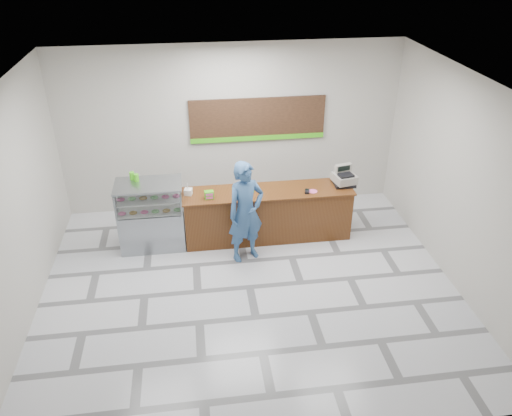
{
  "coord_description": "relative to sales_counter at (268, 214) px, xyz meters",
  "views": [
    {
      "loc": [
        -0.82,
        -6.72,
        5.45
      ],
      "look_at": [
        0.23,
        0.9,
        1.04
      ],
      "focal_mm": 35.0,
      "sensor_mm": 36.0,
      "label": 1
    }
  ],
  "objects": [
    {
      "name": "straw_cup",
      "position": [
        -1.5,
        0.07,
        0.58
      ],
      "size": [
        0.08,
        0.08,
        0.12
      ],
      "primitive_type": "cylinder",
      "color": "silver",
      "rests_on": "sales_counter"
    },
    {
      "name": "menu_board",
      "position": [
        -0.0,
        1.41,
        1.42
      ],
      "size": [
        2.8,
        0.06,
        0.9
      ],
      "color": "black",
      "rests_on": "back_wall"
    },
    {
      "name": "donut_decal",
      "position": [
        0.84,
        -0.15,
        0.52
      ],
      "size": [
        0.17,
        0.17,
        0.0
      ],
      "primitive_type": "cylinder",
      "color": "#F358A2",
      "rests_on": "sales_counter"
    },
    {
      "name": "customer",
      "position": [
        -0.5,
        -0.64,
        0.45
      ],
      "size": [
        0.82,
        0.69,
        1.93
      ],
      "primitive_type": "imported",
      "rotation": [
        0.0,
        0.0,
        0.38
      ],
      "color": "#325888",
      "rests_on": "floor"
    },
    {
      "name": "promo_box",
      "position": [
        -1.12,
        -0.16,
        0.59
      ],
      "size": [
        0.17,
        0.12,
        0.15
      ],
      "primitive_type": "cube",
      "rotation": [
        0.0,
        0.0,
        0.06
      ],
      "color": "#44C218",
      "rests_on": "sales_counter"
    },
    {
      "name": "sales_counter",
      "position": [
        0.0,
        0.0,
        0.0
      ],
      "size": [
        3.26,
        0.76,
        1.03
      ],
      "color": "#5B3013",
      "rests_on": "floor"
    },
    {
      "name": "green_cup_left",
      "position": [
        -2.51,
        0.23,
        0.88
      ],
      "size": [
        0.09,
        0.09,
        0.14
      ],
      "primitive_type": "cylinder",
      "color": "#44C218",
      "rests_on": "display_case"
    },
    {
      "name": "ceiling",
      "position": [
        -0.55,
        -1.55,
        2.98
      ],
      "size": [
        7.0,
        7.0,
        0.0
      ],
      "primitive_type": "plane",
      "rotation": [
        3.14,
        0.0,
        0.0
      ],
      "color": "silver",
      "rests_on": "back_wall"
    },
    {
      "name": "display_case",
      "position": [
        -2.22,
        -0.0,
        0.16
      ],
      "size": [
        1.22,
        0.72,
        1.33
      ],
      "color": "gray",
      "rests_on": "floor"
    },
    {
      "name": "back_wall",
      "position": [
        -0.55,
        1.45,
        1.23
      ],
      "size": [
        7.0,
        0.0,
        7.0
      ],
      "primitive_type": "plane",
      "rotation": [
        1.57,
        0.0,
        0.0
      ],
      "color": "#B9B5AA",
      "rests_on": "floor"
    },
    {
      "name": "serving_tray",
      "position": [
        -0.47,
        0.07,
        0.52
      ],
      "size": [
        0.42,
        0.34,
        0.02
      ],
      "rotation": [
        0.0,
        0.0,
        0.2
      ],
      "color": "#37BF16",
      "rests_on": "sales_counter"
    },
    {
      "name": "floor",
      "position": [
        -0.55,
        -1.55,
        -0.52
      ],
      "size": [
        7.0,
        7.0,
        0.0
      ],
      "primitive_type": "plane",
      "color": "silver",
      "rests_on": "ground"
    },
    {
      "name": "cash_register",
      "position": [
        1.5,
        0.07,
        0.65
      ],
      "size": [
        0.47,
        0.48,
        0.37
      ],
      "rotation": [
        0.0,
        0.0,
        0.21
      ],
      "color": "black",
      "rests_on": "sales_counter"
    },
    {
      "name": "card_terminal",
      "position": [
        0.72,
        -0.17,
        0.53
      ],
      "size": [
        0.12,
        0.17,
        0.04
      ],
      "primitive_type": "cube",
      "rotation": [
        0.0,
        0.0,
        -0.28
      ],
      "color": "black",
      "rests_on": "sales_counter"
    },
    {
      "name": "napkin_box",
      "position": [
        -1.5,
        0.05,
        0.57
      ],
      "size": [
        0.16,
        0.16,
        0.12
      ],
      "primitive_type": "cube",
      "rotation": [
        0.0,
        0.0,
        -0.23
      ],
      "color": "white",
      "rests_on": "sales_counter"
    },
    {
      "name": "green_cup_right",
      "position": [
        -2.42,
        0.14,
        0.88
      ],
      "size": [
        0.09,
        0.09,
        0.14
      ],
      "primitive_type": "cylinder",
      "color": "#44C218",
      "rests_on": "display_case"
    }
  ]
}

